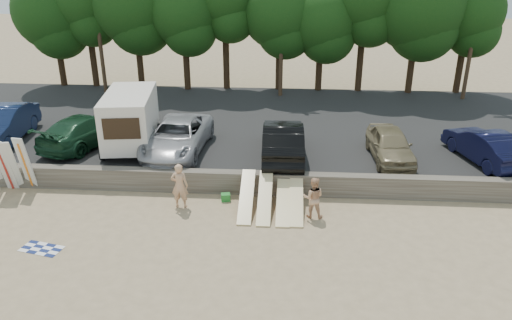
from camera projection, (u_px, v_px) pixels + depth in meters
The scene contains 24 objects.
ground at pixel (219, 227), 19.38m from camera, with size 120.00×120.00×0.00m, color tan.
seawall at pixel (228, 182), 21.92m from camera, with size 44.00×0.50×1.00m, color #6B6356.
parking_lot at pixel (243, 127), 28.83m from camera, with size 44.00×14.50×0.70m, color #282828.
treeline at pixel (250, 5), 32.84m from camera, with size 32.61×6.24×8.95m.
utility_poles at pixel (282, 23), 31.69m from camera, with size 25.80×0.26×9.00m.
box_trailer at pixel (130, 118), 24.39m from camera, with size 2.99×4.67×2.81m.
car_0 at pixel (2, 125), 25.51m from camera, with size 1.87×5.37×1.77m, color #121F41.
car_1 at pixel (86, 130), 25.12m from camera, with size 2.20×5.41×1.57m, color #143821.
car_2 at pixel (177, 136), 24.25m from camera, with size 2.63×5.71×1.59m, color #A3A2A8.
car_3 at pixel (283, 140), 23.53m from camera, with size 1.87×5.36×1.77m, color black.
car_4 at pixel (390, 144), 23.44m from camera, with size 1.75×4.34×1.48m, color #807251.
car_5 at pixel (485, 146), 23.21m from camera, with size 1.63×4.68×1.54m, color black.
surfboard_upright_2 at pixel (5, 166), 21.66m from camera, with size 0.50×0.06×2.60m, color silver.
surfboard_upright_3 at pixel (11, 166), 21.68m from camera, with size 0.50×0.06×2.60m, color silver.
surfboard_upright_4 at pixel (25, 164), 21.79m from camera, with size 0.50×0.06×2.60m, color silver.
surfboard_low_0 at pixel (246, 196), 20.52m from camera, with size 0.56×3.00×0.07m, color beige.
surfboard_low_1 at pixel (265, 197), 20.43m from camera, with size 0.56×3.00×0.07m, color beige.
surfboard_low_2 at pixel (283, 200), 20.45m from camera, with size 0.56×3.00×0.07m, color beige.
surfboard_low_3 at pixel (296, 200), 20.44m from camera, with size 0.56×3.00×0.07m, color beige.
beachgoer_a at pixel (180, 186), 20.51m from camera, with size 0.71×0.47×1.96m, color tan.
beachgoer_b at pixel (313, 198), 19.79m from camera, with size 0.84×0.65×1.73m, color tan.
cooler at pixel (226, 197), 21.32m from camera, with size 0.38×0.30×0.32m, color #23812D.
gear_bag at pixel (281, 204), 20.90m from camera, with size 0.30×0.25×0.22m, color #C64817.
beach_towel at pixel (41, 249), 18.02m from camera, with size 1.50×1.50×0.00m, color white.
Camera 1 is at (2.60, -16.56, 10.18)m, focal length 35.00 mm.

